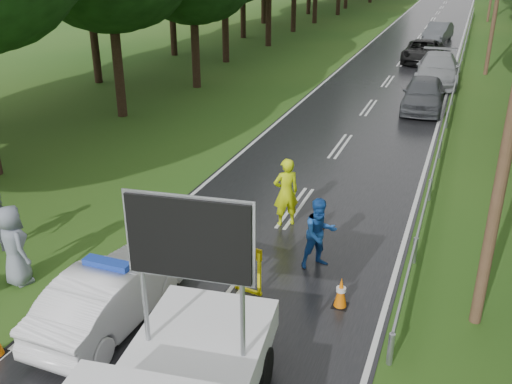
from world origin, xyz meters
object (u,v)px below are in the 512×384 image
at_px(queue_car_first, 423,94).
at_px(queue_car_second, 437,69).
at_px(civilian, 320,233).
at_px(queue_car_fourth, 438,32).
at_px(police_sedan, 111,295).
at_px(queue_car_third, 423,51).
at_px(barrier, 206,247).
at_px(officer, 286,192).

bearing_deg(queue_car_first, queue_car_second, 86.12).
relative_size(civilian, queue_car_fourth, 0.40).
bearing_deg(police_sedan, queue_car_third, -94.43).
bearing_deg(police_sedan, queue_car_second, -98.87).
xyz_separation_m(barrier, queue_car_second, (3.40, 23.11, -0.09)).
bearing_deg(civilian, queue_car_third, 50.37).
relative_size(officer, queue_car_first, 0.43).
height_order(officer, queue_car_second, officer).
distance_m(queue_car_second, queue_car_third, 6.16).
distance_m(police_sedan, queue_car_first, 19.76).
height_order(police_sedan, civilian, civilian).
height_order(officer, queue_car_third, officer).
relative_size(barrier, civilian, 1.59).
height_order(civilian, queue_car_third, civilian).
height_order(queue_car_first, queue_car_second, queue_car_second).
bearing_deg(barrier, civilian, 41.12).
xyz_separation_m(police_sedan, barrier, (1.16, 2.16, 0.23)).
height_order(barrier, civilian, civilian).
height_order(barrier, queue_car_second, queue_car_second).
height_order(queue_car_second, queue_car_fourth, queue_car_second).
distance_m(civilian, queue_car_second, 21.56).
relative_size(queue_car_second, queue_car_fourth, 1.24).
bearing_deg(police_sedan, civilian, -131.41).
bearing_deg(queue_car_fourth, queue_car_first, -79.89).
xyz_separation_m(queue_car_third, queue_car_fourth, (0.29, 9.00, 0.03)).
bearing_deg(queue_car_third, police_sedan, -95.21).
distance_m(queue_car_first, queue_car_fourth, 21.02).
bearing_deg(queue_car_second, queue_car_third, 100.66).
relative_size(police_sedan, queue_car_first, 0.90).
xyz_separation_m(police_sedan, queue_car_fourth, (3.46, 40.27, 0.07)).
height_order(police_sedan, officer, officer).
bearing_deg(civilian, queue_car_second, 46.84).
bearing_deg(civilian, queue_car_fourth, 49.77).
bearing_deg(barrier, queue_car_fourth, 93.26).
relative_size(queue_car_first, queue_car_fourth, 1.02).
bearing_deg(queue_car_fourth, officer, -84.83).
xyz_separation_m(police_sedan, queue_car_second, (4.56, 25.27, 0.14)).
relative_size(officer, civilian, 1.10).
bearing_deg(barrier, queue_car_third, 92.77).
distance_m(queue_car_third, queue_car_fourth, 9.00).
xyz_separation_m(queue_car_second, queue_car_fourth, (-1.10, 15.00, -0.07)).
bearing_deg(queue_car_second, queue_car_first, -94.05).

